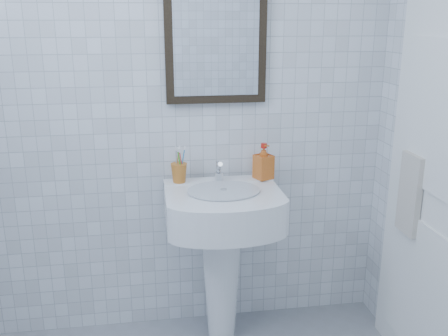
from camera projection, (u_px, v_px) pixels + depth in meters
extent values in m
cube|color=silver|center=(175.00, 101.00, 2.50)|extent=(2.20, 0.02, 2.50)
cone|color=white|center=(221.00, 277.00, 2.61)|extent=(0.22, 0.22, 0.70)
cube|color=white|center=(223.00, 206.00, 2.44)|extent=(0.56, 0.40, 0.17)
cube|color=white|center=(218.00, 182.00, 2.57)|extent=(0.56, 0.10, 0.03)
cylinder|color=silver|center=(224.00, 190.00, 2.39)|extent=(0.35, 0.35, 0.01)
cylinder|color=silver|center=(219.00, 177.00, 2.53)|extent=(0.05, 0.05, 0.05)
cylinder|color=silver|center=(219.00, 167.00, 2.51)|extent=(0.02, 0.09, 0.07)
cylinder|color=silver|center=(218.00, 169.00, 2.54)|extent=(0.03, 0.05, 0.08)
imported|color=#C64013|center=(264.00, 161.00, 2.55)|extent=(0.11, 0.11, 0.18)
cube|color=black|center=(216.00, 39.00, 2.43)|extent=(0.50, 0.04, 0.62)
cube|color=white|center=(216.00, 40.00, 2.41)|extent=(0.42, 0.00, 0.54)
cube|color=white|center=(441.00, 178.00, 2.12)|extent=(0.04, 0.80, 2.00)
torus|color=silver|center=(418.00, 157.00, 2.25)|extent=(0.01, 0.18, 0.18)
cube|color=beige|center=(410.00, 194.00, 2.30)|extent=(0.03, 0.16, 0.38)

